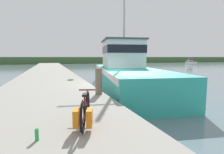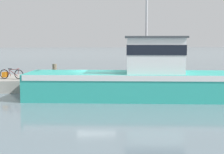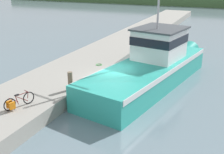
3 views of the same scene
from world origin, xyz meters
TOP-DOWN VIEW (x-y plane):
  - ground_plane at (0.00, 0.00)m, footprint 320.00×320.00m
  - dock_pier at (-3.74, 0.00)m, footprint 4.87×80.00m
  - fishing_boat_main at (1.98, 2.61)m, footprint 5.96×15.13m
  - bicycle_touring at (-2.84, -5.98)m, footprint 0.75×1.74m
  - mooring_post at (-1.60, -2.71)m, footprint 0.29×0.29m
  - hose_coil at (-2.24, 2.42)m, footprint 0.46×0.46m
  - water_bottle_on_curb at (-3.87, -6.43)m, footprint 0.07×0.07m

SIDE VIEW (x-z plane):
  - ground_plane at x=0.00m, z-range 0.00..0.00m
  - dock_pier at x=-3.74m, z-range 0.00..0.85m
  - hose_coil at x=-2.24m, z-range 0.85..0.90m
  - water_bottle_on_curb at x=-3.87m, z-range 0.85..1.09m
  - bicycle_touring at x=-2.84m, z-range 0.82..1.57m
  - fishing_boat_main at x=1.98m, z-range -3.29..6.02m
  - mooring_post at x=-1.60m, z-range 0.85..1.99m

